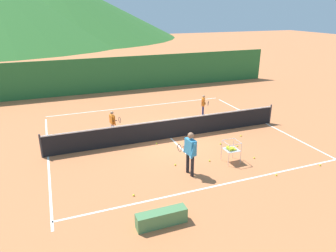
% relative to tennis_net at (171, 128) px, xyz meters
% --- Properties ---
extents(ground_plane, '(120.00, 120.00, 0.00)m').
position_rel_tennis_net_xyz_m(ground_plane, '(0.00, 0.00, -0.50)').
color(ground_plane, '#C67042').
extents(line_baseline_near, '(11.17, 0.08, 0.01)m').
position_rel_tennis_net_xyz_m(line_baseline_near, '(0.00, -4.61, -0.50)').
color(line_baseline_near, white).
rests_on(line_baseline_near, ground).
extents(line_baseline_far, '(11.17, 0.08, 0.01)m').
position_rel_tennis_net_xyz_m(line_baseline_far, '(0.00, 5.51, -0.50)').
color(line_baseline_far, white).
rests_on(line_baseline_far, ground).
extents(line_sideline_west, '(0.08, 10.12, 0.01)m').
position_rel_tennis_net_xyz_m(line_sideline_west, '(-5.58, 0.00, -0.50)').
color(line_sideline_west, white).
rests_on(line_sideline_west, ground).
extents(line_sideline_east, '(0.08, 10.12, 0.01)m').
position_rel_tennis_net_xyz_m(line_sideline_east, '(5.58, 0.00, -0.50)').
color(line_sideline_east, white).
rests_on(line_sideline_east, ground).
extents(line_service_center, '(0.08, 5.04, 0.01)m').
position_rel_tennis_net_xyz_m(line_service_center, '(0.00, 0.00, -0.50)').
color(line_service_center, white).
rests_on(line_service_center, ground).
extents(tennis_net, '(11.67, 0.08, 1.05)m').
position_rel_tennis_net_xyz_m(tennis_net, '(0.00, 0.00, 0.00)').
color(tennis_net, '#333338').
rests_on(tennis_net, ground).
extents(instructor, '(0.51, 0.75, 1.70)m').
position_rel_tennis_net_xyz_m(instructor, '(-0.62, -3.50, 0.52)').
color(instructor, black).
rests_on(instructor, ground).
extents(student_0, '(0.47, 0.57, 1.25)m').
position_rel_tennis_net_xyz_m(student_0, '(-2.50, 1.35, 0.25)').
color(student_0, silver).
rests_on(student_0, ground).
extents(student_1, '(0.41, 0.68, 1.20)m').
position_rel_tennis_net_xyz_m(student_1, '(3.05, 2.52, 0.23)').
color(student_1, navy).
rests_on(student_1, ground).
extents(ball_cart, '(0.58, 0.58, 0.90)m').
position_rel_tennis_net_xyz_m(ball_cart, '(1.35, -3.19, 0.09)').
color(ball_cart, '#B7B7BC').
rests_on(ball_cart, ground).
extents(tennis_ball_0, '(0.07, 0.07, 0.07)m').
position_rel_tennis_net_xyz_m(tennis_ball_0, '(2.45, -3.29, -0.47)').
color(tennis_ball_0, yellow).
rests_on(tennis_ball_0, ground).
extents(tennis_ball_1, '(0.07, 0.07, 0.07)m').
position_rel_tennis_net_xyz_m(tennis_ball_1, '(2.37, -4.79, -0.47)').
color(tennis_ball_1, yellow).
rests_on(tennis_ball_1, ground).
extents(tennis_ball_2, '(0.07, 0.07, 0.07)m').
position_rel_tennis_net_xyz_m(tennis_ball_2, '(0.58, -2.86, -0.47)').
color(tennis_ball_2, yellow).
rests_on(tennis_ball_2, ground).
extents(tennis_ball_3, '(0.07, 0.07, 0.07)m').
position_rel_tennis_net_xyz_m(tennis_ball_3, '(3.28, -1.06, -0.47)').
color(tennis_ball_3, yellow).
rests_on(tennis_ball_3, ground).
extents(tennis_ball_4, '(0.07, 0.07, 0.07)m').
position_rel_tennis_net_xyz_m(tennis_ball_4, '(2.45, -2.03, -0.47)').
color(tennis_ball_4, yellow).
rests_on(tennis_ball_4, ground).
extents(tennis_ball_5, '(0.07, 0.07, 0.07)m').
position_rel_tennis_net_xyz_m(tennis_ball_5, '(4.51, -4.78, -0.47)').
color(tennis_ball_5, yellow).
rests_on(tennis_ball_5, ground).
extents(tennis_ball_6, '(0.07, 0.07, 0.07)m').
position_rel_tennis_net_xyz_m(tennis_ball_6, '(-0.88, -0.44, -0.47)').
color(tennis_ball_6, yellow).
rests_on(tennis_ball_6, ground).
extents(tennis_ball_7, '(0.07, 0.07, 0.07)m').
position_rel_tennis_net_xyz_m(tennis_ball_7, '(-0.86, -2.67, -0.47)').
color(tennis_ball_7, yellow).
rests_on(tennis_ball_7, ground).
extents(tennis_ball_8, '(0.07, 0.07, 0.07)m').
position_rel_tennis_net_xyz_m(tennis_ball_8, '(-2.98, -4.17, -0.47)').
color(tennis_ball_8, yellow).
rests_on(tennis_ball_8, ground).
extents(tennis_ball_9, '(0.07, 0.07, 0.07)m').
position_rel_tennis_net_xyz_m(tennis_ball_9, '(1.87, -1.54, -0.47)').
color(tennis_ball_9, yellow).
rests_on(tennis_ball_9, ground).
extents(windscreen_fence, '(24.57, 0.08, 2.55)m').
position_rel_tennis_net_xyz_m(windscreen_fence, '(0.00, 9.86, 0.78)').
color(windscreen_fence, '#286B33').
rests_on(windscreen_fence, ground).
extents(courtside_bench, '(1.50, 0.36, 0.46)m').
position_rel_tennis_net_xyz_m(courtside_bench, '(-2.61, -5.88, -0.27)').
color(courtside_bench, '#4C7F4C').
rests_on(courtside_bench, ground).
extents(hill_0, '(52.31, 52.31, 12.89)m').
position_rel_tennis_net_xyz_m(hill_0, '(-3.42, 59.86, 5.95)').
color(hill_0, '#2D6628').
rests_on(hill_0, ground).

